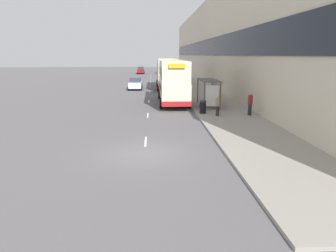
{
  "coord_description": "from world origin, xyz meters",
  "views": [
    {
      "loc": [
        0.47,
        -14.44,
        4.87
      ],
      "look_at": [
        1.95,
        15.52,
        -2.29
      ],
      "focal_mm": 32.0,
      "sensor_mm": 36.0,
      "label": 1
    }
  ],
  "objects_px": {
    "litter_bin": "(203,107)",
    "pedestrian_3": "(218,105)",
    "bus_shelter": "(211,88)",
    "car_3": "(166,77)",
    "car_1": "(135,84)",
    "pedestrian_2": "(208,93)",
    "pedestrian_at_shelter": "(218,91)",
    "double_decker_bus_ahead": "(166,73)",
    "car_2": "(161,70)",
    "double_decker_bus_near": "(173,81)",
    "pedestrian_1": "(250,103)",
    "car_0": "(141,70)"
  },
  "relations": [
    {
      "from": "bus_shelter",
      "to": "car_3",
      "type": "distance_m",
      "value": 29.34
    },
    {
      "from": "car_3",
      "to": "litter_bin",
      "type": "xyz_separation_m",
      "value": [
        1.69,
        -32.23,
        -0.19
      ]
    },
    {
      "from": "bus_shelter",
      "to": "double_decker_bus_ahead",
      "type": "xyz_separation_m",
      "value": [
        -3.35,
        16.93,
        0.41
      ]
    },
    {
      "from": "bus_shelter",
      "to": "car_1",
      "type": "relative_size",
      "value": 1.1
    },
    {
      "from": "bus_shelter",
      "to": "pedestrian_1",
      "type": "height_order",
      "value": "bus_shelter"
    },
    {
      "from": "car_3",
      "to": "double_decker_bus_near",
      "type": "bearing_deg",
      "value": -90.85
    },
    {
      "from": "double_decker_bus_ahead",
      "to": "car_2",
      "type": "xyz_separation_m",
      "value": [
        0.11,
        36.36,
        -1.39
      ]
    },
    {
      "from": "double_decker_bus_near",
      "to": "car_3",
      "type": "relative_size",
      "value": 2.32
    },
    {
      "from": "bus_shelter",
      "to": "car_0",
      "type": "relative_size",
      "value": 0.94
    },
    {
      "from": "car_1",
      "to": "litter_bin",
      "type": "distance_m",
      "value": 20.08
    },
    {
      "from": "pedestrian_2",
      "to": "double_decker_bus_near",
      "type": "bearing_deg",
      "value": -172.46
    },
    {
      "from": "double_decker_bus_near",
      "to": "pedestrian_2",
      "type": "relative_size",
      "value": 6.13
    },
    {
      "from": "bus_shelter",
      "to": "car_1",
      "type": "xyz_separation_m",
      "value": [
        -7.84,
        15.9,
        -1.04
      ]
    },
    {
      "from": "bus_shelter",
      "to": "double_decker_bus_near",
      "type": "bearing_deg",
      "value": 135.71
    },
    {
      "from": "car_3",
      "to": "pedestrian_1",
      "type": "bearing_deg",
      "value": -80.85
    },
    {
      "from": "double_decker_bus_near",
      "to": "car_3",
      "type": "xyz_separation_m",
      "value": [
        0.38,
        25.96,
        -1.43
      ]
    },
    {
      "from": "pedestrian_2",
      "to": "pedestrian_3",
      "type": "height_order",
      "value": "pedestrian_2"
    },
    {
      "from": "double_decker_bus_near",
      "to": "pedestrian_at_shelter",
      "type": "height_order",
      "value": "double_decker_bus_near"
    },
    {
      "from": "car_2",
      "to": "car_3",
      "type": "bearing_deg",
      "value": -89.23
    },
    {
      "from": "car_3",
      "to": "pedestrian_at_shelter",
      "type": "relative_size",
      "value": 2.34
    },
    {
      "from": "pedestrian_2",
      "to": "pedestrian_1",
      "type": "bearing_deg",
      "value": -75.28
    },
    {
      "from": "pedestrian_at_shelter",
      "to": "bus_shelter",
      "type": "bearing_deg",
      "value": -111.3
    },
    {
      "from": "pedestrian_2",
      "to": "car_1",
      "type": "bearing_deg",
      "value": 124.06
    },
    {
      "from": "pedestrian_1",
      "to": "pedestrian_3",
      "type": "relative_size",
      "value": 1.12
    },
    {
      "from": "bus_shelter",
      "to": "pedestrian_2",
      "type": "xyz_separation_m",
      "value": [
        0.41,
        3.71,
        -0.89
      ]
    },
    {
      "from": "car_1",
      "to": "pedestrian_2",
      "type": "height_order",
      "value": "pedestrian_2"
    },
    {
      "from": "double_decker_bus_ahead",
      "to": "pedestrian_at_shelter",
      "type": "distance_m",
      "value": 13.83
    },
    {
      "from": "pedestrian_1",
      "to": "pedestrian_2",
      "type": "xyz_separation_m",
      "value": [
        -2.02,
        7.68,
        -0.09
      ]
    },
    {
      "from": "pedestrian_at_shelter",
      "to": "pedestrian_3",
      "type": "distance_m",
      "value": 8.4
    },
    {
      "from": "double_decker_bus_ahead",
      "to": "pedestrian_1",
      "type": "xyz_separation_m",
      "value": [
        5.77,
        -20.9,
        -1.21
      ]
    },
    {
      "from": "car_0",
      "to": "double_decker_bus_near",
      "type": "bearing_deg",
      "value": 96.0
    },
    {
      "from": "car_2",
      "to": "car_3",
      "type": "xyz_separation_m",
      "value": [
        0.32,
        -24.12,
        -0.04
      ]
    },
    {
      "from": "pedestrian_2",
      "to": "double_decker_bus_ahead",
      "type": "bearing_deg",
      "value": 105.84
    },
    {
      "from": "double_decker_bus_near",
      "to": "car_0",
      "type": "height_order",
      "value": "double_decker_bus_near"
    },
    {
      "from": "car_0",
      "to": "pedestrian_1",
      "type": "xyz_separation_m",
      "value": [
        10.91,
        -56.61,
        0.19
      ]
    },
    {
      "from": "bus_shelter",
      "to": "double_decker_bus_ahead",
      "type": "relative_size",
      "value": 0.39
    },
    {
      "from": "car_1",
      "to": "car_2",
      "type": "bearing_deg",
      "value": -97.01
    },
    {
      "from": "car_1",
      "to": "pedestrian_at_shelter",
      "type": "height_order",
      "value": "pedestrian_at_shelter"
    },
    {
      "from": "car_2",
      "to": "pedestrian_2",
      "type": "xyz_separation_m",
      "value": [
        3.64,
        -49.59,
        0.09
      ]
    },
    {
      "from": "bus_shelter",
      "to": "car_1",
      "type": "distance_m",
      "value": 17.76
    },
    {
      "from": "car_1",
      "to": "pedestrian_3",
      "type": "height_order",
      "value": "pedestrian_3"
    },
    {
      "from": "car_0",
      "to": "car_3",
      "type": "height_order",
      "value": "car_0"
    },
    {
      "from": "bus_shelter",
      "to": "litter_bin",
      "type": "distance_m",
      "value": 3.51
    },
    {
      "from": "car_0",
      "to": "litter_bin",
      "type": "relative_size",
      "value": 4.27
    },
    {
      "from": "bus_shelter",
      "to": "car_2",
      "type": "xyz_separation_m",
      "value": [
        -3.24,
        53.29,
        -0.98
      ]
    },
    {
      "from": "double_decker_bus_ahead",
      "to": "car_2",
      "type": "relative_size",
      "value": 2.5
    },
    {
      "from": "pedestrian_3",
      "to": "litter_bin",
      "type": "distance_m",
      "value": 1.5
    },
    {
      "from": "car_2",
      "to": "pedestrian_2",
      "type": "bearing_deg",
      "value": -85.8
    },
    {
      "from": "pedestrian_at_shelter",
      "to": "car_2",
      "type": "bearing_deg",
      "value": 95.59
    },
    {
      "from": "litter_bin",
      "to": "pedestrian_3",
      "type": "bearing_deg",
      "value": -47.78
    }
  ]
}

